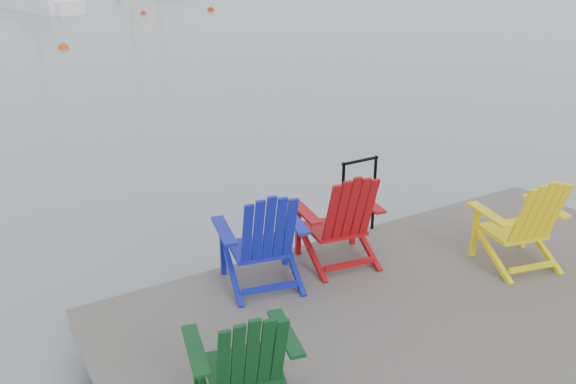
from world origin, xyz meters
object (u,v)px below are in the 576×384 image
chair_yellow (524,221)px  sailboat_near (35,3)px  chair_blue (263,237)px  buoy_c (211,11)px  chair_green (245,358)px  buoy_a (64,48)px  handrail (359,189)px  buoy_d (144,14)px  chair_red (341,217)px

chair_yellow → sailboat_near: (0.96, 34.94, -0.66)m
chair_blue → sailboat_near: size_ratio=0.10×
sailboat_near → buoy_c: bearing=-48.7°
chair_green → buoy_a: chair_green is taller
handrail → chair_green: 3.12m
handrail → buoy_c: bearing=69.7°
handrail → buoy_d: size_ratio=2.70×
handrail → chair_blue: chair_blue is taller
handrail → chair_green: chair_green is taller
handrail → buoy_a: bearing=88.7°
buoy_d → chair_yellow: bearing=-100.6°
buoy_c → buoy_d: 3.82m
buoy_c → buoy_d: (-3.81, 0.28, 0.00)m
buoy_d → buoy_a: bearing=-122.5°
handrail → chair_red: chair_red is taller
chair_blue → chair_red: 0.89m
chair_yellow → buoy_c: 30.83m
chair_green → chair_red: 2.35m
handrail → chair_yellow: 1.76m
handrail → chair_blue: 1.56m
buoy_a → buoy_c: size_ratio=0.97×
chair_red → buoy_a: chair_red is taller
chair_blue → sailboat_near: sailboat_near is taller
handrail → buoy_c: size_ratio=2.22×
buoy_d → chair_red: bearing=-104.0°
buoy_c → chair_blue: bearing=-112.6°
handrail → sailboat_near: (1.94, 33.48, -0.69)m
chair_red → buoy_a: size_ratio=2.65×
chair_green → sailboat_near: sailboat_near is taller
chair_green → chair_yellow: size_ratio=0.94×
chair_blue → buoy_a: bearing=96.5°
chair_green → chair_red: bearing=51.8°
chair_blue → buoy_a: size_ratio=2.64×
sailboat_near → chair_green: bearing=-112.1°
sailboat_near → buoy_a: 14.97m
chair_yellow → chair_blue: bearing=170.7°
handrail → buoy_c: handrail is taller
handrail → buoy_c: 29.76m
chair_blue → sailboat_near: bearing=96.5°
chair_green → handrail: bearing=51.9°
chair_yellow → buoy_d: chair_yellow is taller
handrail → buoy_d: 28.94m
handrail → buoy_a: (0.43, 18.59, -1.04)m
chair_blue → chair_green: bearing=-109.9°
buoy_a → buoy_d: bearing=57.5°
chair_green → buoy_d: 31.46m
handrail → chair_yellow: chair_yellow is taller
buoy_d → handrail: bearing=-103.1°
sailboat_near → chair_blue: bearing=-110.8°
chair_green → chair_blue: chair_blue is taller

